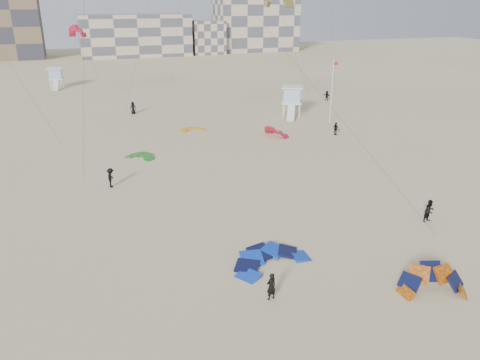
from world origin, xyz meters
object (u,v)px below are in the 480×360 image
object	(u,v)px
kite_ground_blue	(270,263)
kite_ground_orange	(432,292)
kitesurfer_main	(271,286)
lifeguard_tower_near	(292,101)

from	to	relation	value
kite_ground_blue	kite_ground_orange	distance (m)	9.69
kite_ground_blue	kitesurfer_main	world-z (taller)	kitesurfer_main
kitesurfer_main	lifeguard_tower_near	size ratio (longest dim) A/B	0.26
kite_ground_blue	kitesurfer_main	distance (m)	4.00
kite_ground_blue	kitesurfer_main	bearing A→B (deg)	-127.16
kite_ground_blue	lifeguard_tower_near	size ratio (longest dim) A/B	0.79
kitesurfer_main	lifeguard_tower_near	world-z (taller)	lifeguard_tower_near
kite_ground_blue	lifeguard_tower_near	xyz separation A→B (m)	(19.00, 37.03, 2.11)
kite_ground_blue	kite_ground_orange	size ratio (longest dim) A/B	1.28
kitesurfer_main	kite_ground_orange	bearing A→B (deg)	152.03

